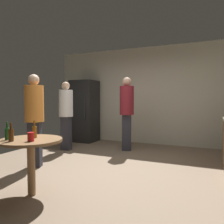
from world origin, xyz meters
TOP-DOWN VIEW (x-y plane):
  - ground_plane at (0.00, 0.00)m, footprint 5.20×5.20m
  - wall_back at (0.00, 2.63)m, footprint 5.32×0.06m
  - refrigerator at (-1.69, 2.20)m, footprint 0.70×0.68m
  - foreground_table at (-0.37, -1.34)m, footprint 0.80×0.80m
  - beer_bottle_amber at (-0.39, -1.24)m, footprint 0.06×0.06m
  - beer_bottle_brown at (-0.47, -1.55)m, footprint 0.06×0.06m
  - beer_bottle_green at (-0.60, -1.50)m, footprint 0.06×0.06m
  - plastic_cup_red at (-0.25, -1.45)m, footprint 0.08×0.08m
  - person_in_maroon_shirt at (-0.12, 1.55)m, footprint 0.42×0.42m
  - person_in_white_shirt at (-1.51, 1.01)m, footprint 0.35×0.35m
  - person_in_orange_shirt at (-1.20, -0.38)m, footprint 0.44×0.44m

SIDE VIEW (x-z plane):
  - ground_plane at x=0.00m, z-range -0.10..0.00m
  - foreground_table at x=-0.37m, z-range 0.26..1.00m
  - plastic_cup_red at x=-0.25m, z-range 0.73..0.85m
  - beer_bottle_amber at x=-0.39m, z-range 0.70..0.93m
  - beer_bottle_brown at x=-0.47m, z-range 0.70..0.93m
  - beer_bottle_green at x=-0.60m, z-range 0.70..0.93m
  - refrigerator at x=-1.69m, z-range 0.00..1.80m
  - person_in_white_shirt at x=-1.51m, z-range 0.14..1.82m
  - person_in_orange_shirt at x=-1.20m, z-range 0.15..1.85m
  - person_in_maroon_shirt at x=-0.12m, z-range 0.16..1.93m
  - wall_back at x=0.00m, z-range 0.00..2.70m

